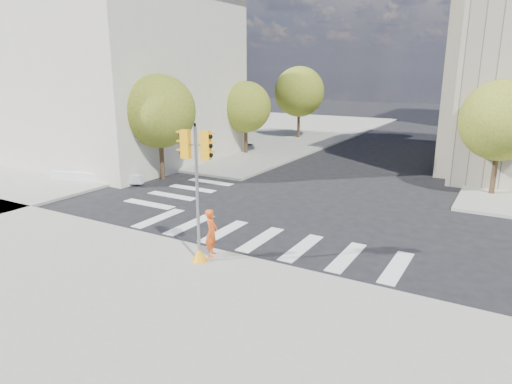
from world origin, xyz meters
TOP-DOWN VIEW (x-y plane):
  - ground at (0.00, 0.00)m, footprint 160.00×160.00m
  - sidewalk_near at (0.00, -11.00)m, footprint 30.00×14.00m
  - sidewalk_far_left at (-20.00, 26.00)m, footprint 28.00×40.00m
  - classical_building at (-20.00, 8.00)m, footprint 19.00×15.00m
  - tree_lw_near at (-10.50, 4.00)m, footprint 4.40×4.40m
  - tree_lw_mid at (-10.50, 14.00)m, footprint 4.00×4.00m
  - tree_lw_far at (-10.50, 24.00)m, footprint 4.80×4.80m
  - tree_re_near at (7.50, 10.00)m, footprint 4.20×4.20m
  - tree_re_mid at (7.50, 22.00)m, footprint 4.60×4.60m
  - traffic_signal at (-0.75, -5.23)m, footprint 1.08×0.56m
  - photographer at (-0.66, -4.60)m, footprint 0.61×0.74m
  - planter_wall at (-13.22, 1.17)m, footprint 5.85×2.17m

SIDE VIEW (x-z plane):
  - ground at x=0.00m, z-range 0.00..0.00m
  - sidewalk_near at x=0.00m, z-range 0.00..0.15m
  - sidewalk_far_left at x=-20.00m, z-range 0.00..0.15m
  - planter_wall at x=-13.22m, z-range 0.15..0.65m
  - photographer at x=-0.66m, z-range 0.15..1.89m
  - traffic_signal at x=-0.75m, z-range -0.20..4.61m
  - tree_lw_mid at x=-10.50m, z-range 0.88..6.65m
  - tree_re_near at x=7.50m, z-range 0.97..7.13m
  - tree_lw_near at x=-10.50m, z-range 1.00..7.41m
  - tree_re_mid at x=7.50m, z-range 1.02..7.68m
  - tree_lw_far at x=-10.50m, z-range 1.07..8.01m
  - classical_building at x=-20.00m, z-range 0.09..12.79m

